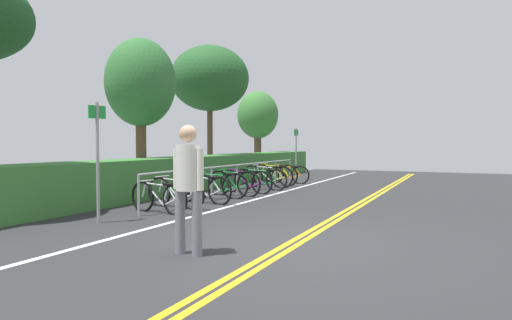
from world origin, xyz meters
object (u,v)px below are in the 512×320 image
Objects in this scene: tree_mid at (140,84)px; tree_far_right at (210,79)px; bicycle_7 at (267,176)px; sign_post_far at (296,149)px; bike_rack at (237,172)px; pedestrian at (188,180)px; bicycle_0 at (158,197)px; tree_extra at (258,116)px; bicycle_6 at (260,179)px; bicycle_8 at (275,175)px; bicycle_9 at (288,174)px; bicycle_5 at (246,181)px; sign_post_near at (98,151)px; bicycle_4 at (234,183)px; bicycle_3 at (217,186)px; bicycle_1 at (175,193)px; bicycle_2 at (202,189)px.

tree_far_right reaches higher than tree_mid.
sign_post_far reaches higher than bicycle_7.
bike_rack is 5.10× the size of pedestrian.
tree_extra is (12.55, 3.41, 2.49)m from bicycle_0.
sign_post_far reaches higher than bicycle_6.
bicycle_8 is at bearing 0.83° from bike_rack.
tree_extra reaches higher than pedestrian.
bicycle_9 is 0.42× the size of tree_extra.
bicycle_5 is 1.04× the size of pedestrian.
sign_post_near reaches higher than bicycle_0.
tree_far_right is at bearing 99.11° from bicycle_9.
pedestrian reaches higher than bicycle_4.
bicycle_4 is 0.82m from bicycle_5.
bicycle_3 is 1.59m from bicycle_5.
bicycle_5 is at bearing -177.52° from sign_post_far.
bicycle_4 is 0.33× the size of tree_far_right.
bicycle_4 is at bearing 22.42° from pedestrian.
bicycle_3 reaches higher than bicycle_9.
bicycle_0 reaches higher than bicycle_9.
tree_mid reaches higher than bike_rack.
bicycle_0 is 13.24m from tree_extra.
bicycle_9 is at bearing 0.17° from bicycle_0.
pedestrian is at bearing -142.91° from bicycle_1.
bicycle_4 is (2.63, -0.14, 0.01)m from bicycle_1.
bicycle_1 reaches higher than bicycle_9.
pedestrian reaches higher than bicycle_5.
bicycle_1 is at bearing 179.14° from bicycle_9.
tree_far_right is (6.52, 2.93, 3.60)m from bicycle_1.
bicycle_4 is at bearing -179.54° from bicycle_9.
bicycle_3 is 4.20m from bicycle_8.
bicycle_0 is 8.73m from tree_far_right.
bicycle_4 is 5.93m from sign_post_far.
bicycle_6 is 1.02× the size of pedestrian.
bike_rack is at bearing 21.96° from pedestrian.
sign_post_near is at bearing 178.50° from bicycle_7.
bicycle_1 reaches higher than bicycle_6.
sign_post_near reaches higher than bicycle_2.
bicycle_0 is at bearing -157.36° from tree_far_right.
bicycle_2 is at bearing 179.73° from bicycle_6.
bicycle_8 is 0.35× the size of tree_far_right.
bicycle_2 is (1.76, -0.01, 0.01)m from bicycle_0.
bicycle_3 reaches higher than bicycle_6.
bicycle_0 is at bearing 179.79° from bicycle_4.
sign_post_far is (2.42, 0.07, 0.89)m from bicycle_8.
bicycle_7 reaches higher than bicycle_2.
tree_extra is at bearing 15.20° from bicycle_0.
bicycle_0 is at bearing -11.49° from sign_post_near.
sign_post_far is at bearing 7.99° from bicycle_9.
bicycle_2 is 1.10× the size of bicycle_3.
bicycle_9 is (3.93, -0.09, -0.32)m from bike_rack.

